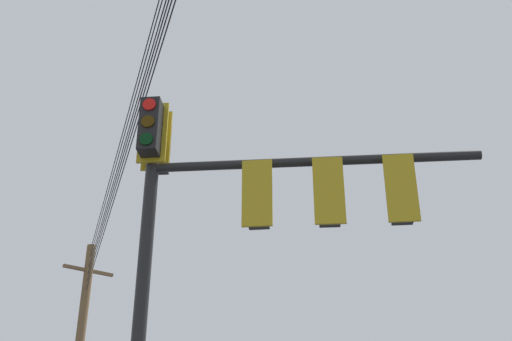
% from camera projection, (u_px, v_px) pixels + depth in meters
% --- Properties ---
extents(signal_mast_assembly, '(0.96, 5.11, 7.15)m').
position_uv_depth(signal_mast_assembly, '(230.00, 221.00, 9.03)').
color(signal_mast_assembly, black).
rests_on(signal_mast_assembly, ground).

